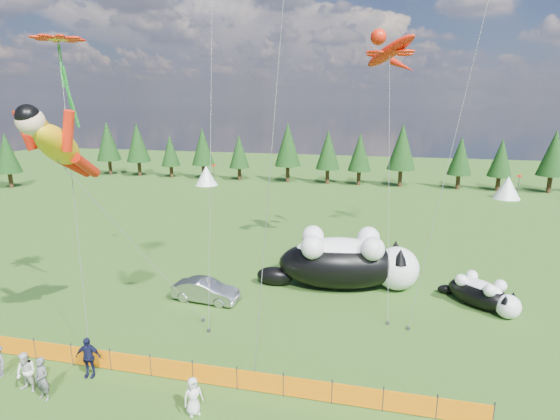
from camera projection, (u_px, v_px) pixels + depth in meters
The scene contains 14 objects.
ground at pixel (237, 348), 21.56m from camera, with size 160.00×160.00×0.00m, color #0F3609.
safety_fence at pixel (215, 375), 18.60m from camera, with size 22.06×0.06×1.10m.
tree_line at pixel (335, 157), 63.12m from camera, with size 90.00×4.00×8.00m, color black, non-canonical shape.
festival_tents at pixel (415, 184), 56.63m from camera, with size 50.00×3.20×2.80m, color white, non-canonical shape.
cat_large at pixel (347, 261), 28.23m from camera, with size 10.51×4.80×3.80m.
cat_small at pixel (482, 294), 25.63m from camera, with size 4.20×3.93×1.85m.
car at pixel (206, 291), 26.50m from camera, with size 1.42×4.09×1.35m, color #A1A1A6.
spectator_a at pixel (42, 379), 17.68m from camera, with size 0.68×0.45×1.86m, color #5D5D62.
spectator_b at pixel (26, 373), 18.16m from camera, with size 0.86×0.51×1.77m, color silver.
spectator_c at pixel (88, 357), 19.16m from camera, with size 1.10×0.56×1.88m, color black.
spectator_e at pixel (193, 396), 16.86m from camera, with size 0.77×0.50×1.57m, color silver.
superhero_kite at pixel (58, 145), 18.85m from camera, with size 7.20×6.89×12.81m.
gecko_kite at pixel (390, 51), 29.97m from camera, with size 6.95×13.98×18.19m.
flower_kite at pixel (58, 43), 20.28m from camera, with size 3.60×4.45×14.93m.
Camera 1 is at (6.38, -18.28, 11.88)m, focal length 28.00 mm.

